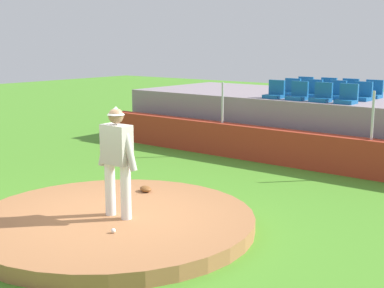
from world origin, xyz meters
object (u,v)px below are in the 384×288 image
Objects in this scene: baseball at (113,231)px; stadium_chair_9 at (327,89)px; stadium_chair_3 at (347,97)px; fielding_glove at (146,189)px; pitcher at (117,154)px; stadium_chair_2 at (322,96)px; stadium_chair_4 at (291,90)px; stadium_chair_0 at (275,93)px; stadium_chair_11 at (373,92)px; stadium_chair_7 at (362,95)px; stadium_chair_5 at (313,92)px; stadium_chair_10 at (349,91)px; stadium_chair_1 at (298,94)px; stadium_chair_8 at (304,88)px; stadium_chair_6 at (336,93)px.

baseball is 9.80m from stadium_chair_9.
fielding_glove is at bearing 74.60° from stadium_chair_3.
fielding_glove is at bearing 115.42° from pitcher.
baseball is at bearing 92.23° from stadium_chair_2.
pitcher is 8.20m from stadium_chair_4.
stadium_chair_0 is 1.00× the size of stadium_chair_4.
stadium_chair_7 is at bearing 90.79° from stadium_chair_11.
stadium_chair_2 and stadium_chair_3 have the same top height.
baseball is at bearing 87.11° from stadium_chair_3.
stadium_chair_0 is at bearing -0.46° from stadium_chair_2.
stadium_chair_7 is 1.00× the size of stadium_chair_9.
pitcher is 8.12m from stadium_chair_5.
fielding_glove is at bearing 83.35° from stadium_chair_10.
pitcher is 7.32m from stadium_chair_0.
baseball is 0.15× the size of stadium_chair_11.
stadium_chair_8 is at bearing -67.97° from stadium_chair_1.
baseball is at bearing 100.98° from stadium_chair_4.
pitcher reaches higher than stadium_chair_5.
stadium_chair_11 is (2.12, -0.01, 0.00)m from stadium_chair_8.
stadium_chair_0 is 1.00× the size of stadium_chair_5.
stadium_chair_11 is at bearing -89.21° from stadium_chair_7.
fielding_glove is 6.94m from stadium_chair_6.
stadium_chair_7 is 1.00× the size of stadium_chair_8.
stadium_chair_8 is at bearing -0.17° from stadium_chair_11.
stadium_chair_7 is at bearing 147.04° from stadium_chair_9.
pitcher is at bearing 88.59° from stadium_chair_6.
pitcher is at bearing 84.21° from stadium_chair_11.
stadium_chair_0 and stadium_chair_2 have the same top height.
fielding_glove is 0.60× the size of stadium_chair_5.
stadium_chair_3 is 2.31m from stadium_chair_9.
stadium_chair_3 is 1.00× the size of stadium_chair_5.
stadium_chair_7 reaches higher than baseball.
pitcher is 7.22m from stadium_chair_1.
stadium_chair_10 is (0.68, -0.01, 0.00)m from stadium_chair_9.
stadium_chair_8 is at bearing -89.91° from stadium_chair_0.
stadium_chair_5 is 1.00× the size of stadium_chair_7.
stadium_chair_11 is (0.71, 0.86, 0.00)m from stadium_chair_6.
stadium_chair_9 is at bearing 91.99° from pitcher.
stadium_chair_0 is at bearing 90.09° from stadium_chair_8.
baseball is (0.51, -0.60, -1.04)m from pitcher.
stadium_chair_3 is 2.27m from stadium_chair_4.
stadium_chair_1 is 1.00× the size of stadium_chair_2.
stadium_chair_1 and stadium_chair_10 have the same top height.
stadium_chair_6 is at bearing 126.77° from stadium_chair_9.
stadium_chair_9 is (-0.99, 9.64, 1.44)m from baseball.
stadium_chair_10 is (0.68, 0.94, 0.00)m from stadium_chair_5.
stadium_chair_3 and stadium_chair_11 have the same top height.
baseball is at bearing 87.28° from stadium_chair_7.
stadium_chair_11 reaches higher than baseball.
stadium_chair_4 is 2.27m from stadium_chair_11.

